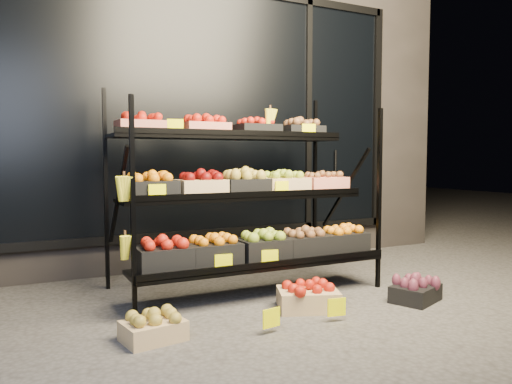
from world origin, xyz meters
TOP-DOWN VIEW (x-y plane):
  - ground at (0.00, 0.00)m, footprint 24.00×24.00m
  - building at (0.00, 2.59)m, footprint 6.00×2.08m
  - display_rack at (-0.01, 0.60)m, footprint 2.18×1.02m
  - tag_floor_a at (-0.31, -0.40)m, footprint 0.13×0.01m
  - tag_floor_b at (0.18, -0.40)m, footprint 0.13×0.01m
  - floor_crate_left at (-1.00, -0.18)m, footprint 0.39×0.31m
  - floor_crate_midright at (0.16, -0.08)m, footprint 0.51×0.45m
  - floor_crate_right at (1.00, -0.28)m, footprint 0.45×0.39m

SIDE VIEW (x-z plane):
  - ground at x=0.00m, z-range 0.00..0.00m
  - tag_floor_a at x=-0.31m, z-range 0.00..0.12m
  - tag_floor_b at x=0.18m, z-range 0.00..0.12m
  - floor_crate_left at x=-1.00m, z-range -0.01..0.18m
  - floor_crate_right at x=1.00m, z-range -0.01..0.19m
  - floor_crate_midright at x=0.16m, z-range -0.01..0.20m
  - display_rack at x=-0.01m, z-range -0.04..1.62m
  - building at x=0.00m, z-range 0.00..3.50m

